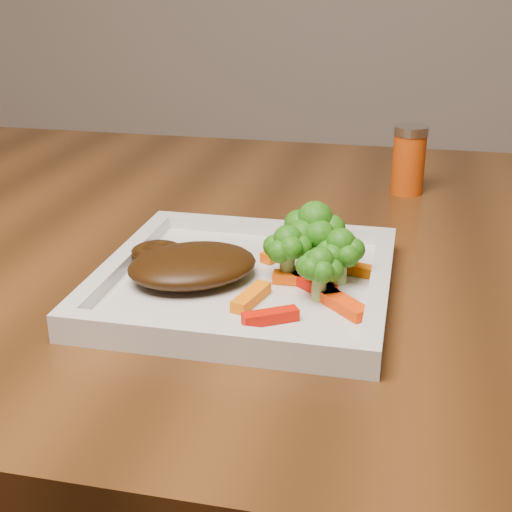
% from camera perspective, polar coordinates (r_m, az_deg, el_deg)
% --- Properties ---
extents(dining_table, '(1.60, 0.90, 0.75)m').
position_cam_1_polar(dining_table, '(1.01, 10.86, -19.14)').
color(dining_table, '#502D12').
rests_on(dining_table, floor).
extents(plate, '(0.27, 0.27, 0.01)m').
position_cam_1_polar(plate, '(0.68, -0.82, -2.34)').
color(plate, silver).
rests_on(plate, dining_table).
extents(steak, '(0.16, 0.15, 0.03)m').
position_cam_1_polar(steak, '(0.68, -5.09, -0.73)').
color(steak, '#371F08').
rests_on(steak, plate).
extents(broccoli_0, '(0.07, 0.07, 0.07)m').
position_cam_1_polar(broccoli_0, '(0.69, 4.69, 1.56)').
color(broccoli_0, '#366D12').
rests_on(broccoli_0, plate).
extents(broccoli_1, '(0.06, 0.06, 0.06)m').
position_cam_1_polar(broccoli_1, '(0.66, 6.76, 0.42)').
color(broccoli_1, '#216611').
rests_on(broccoli_1, plate).
extents(broccoli_2, '(0.05, 0.05, 0.06)m').
position_cam_1_polar(broccoli_2, '(0.63, 5.12, -1.07)').
color(broccoli_2, '#307914').
rests_on(broccoli_2, plate).
extents(broccoli_3, '(0.06, 0.06, 0.06)m').
position_cam_1_polar(broccoli_3, '(0.67, 2.53, 0.51)').
color(broccoli_3, '#317112').
rests_on(broccoli_3, plate).
extents(carrot_0, '(0.05, 0.04, 0.01)m').
position_cam_1_polar(carrot_0, '(0.60, 1.16, -4.86)').
color(carrot_0, red).
rests_on(carrot_0, plate).
extents(carrot_1, '(0.06, 0.06, 0.01)m').
position_cam_1_polar(carrot_1, '(0.63, 6.76, -3.71)').
color(carrot_1, '#FA3B04').
rests_on(carrot_1, plate).
extents(carrot_2, '(0.03, 0.05, 0.01)m').
position_cam_1_polar(carrot_2, '(0.63, -0.39, -3.29)').
color(carrot_2, orange).
rests_on(carrot_2, plate).
extents(carrot_3, '(0.05, 0.03, 0.01)m').
position_cam_1_polar(carrot_3, '(0.70, 7.65, -0.97)').
color(carrot_3, '#D25903').
rests_on(carrot_3, plate).
extents(carrot_4, '(0.03, 0.05, 0.01)m').
position_cam_1_polar(carrot_4, '(0.73, 1.92, 0.34)').
color(carrot_4, '#FF5D04').
rests_on(carrot_4, plate).
extents(carrot_5, '(0.06, 0.05, 0.01)m').
position_cam_1_polar(carrot_5, '(0.66, 4.28, -2.10)').
color(carrot_5, red).
rests_on(carrot_5, plate).
extents(carrot_6, '(0.05, 0.02, 0.01)m').
position_cam_1_polar(carrot_6, '(0.67, 3.61, -1.80)').
color(carrot_6, '#EF5103').
rests_on(carrot_6, plate).
extents(spice_shaker, '(0.05, 0.05, 0.09)m').
position_cam_1_polar(spice_shaker, '(0.99, 12.12, 7.51)').
color(spice_shaker, '#BE400A').
rests_on(spice_shaker, dining_table).
extents(carrot_7, '(0.04, 0.06, 0.01)m').
position_cam_1_polar(carrot_7, '(0.66, 5.14, -2.30)').
color(carrot_7, '#D94703').
rests_on(carrot_7, plate).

